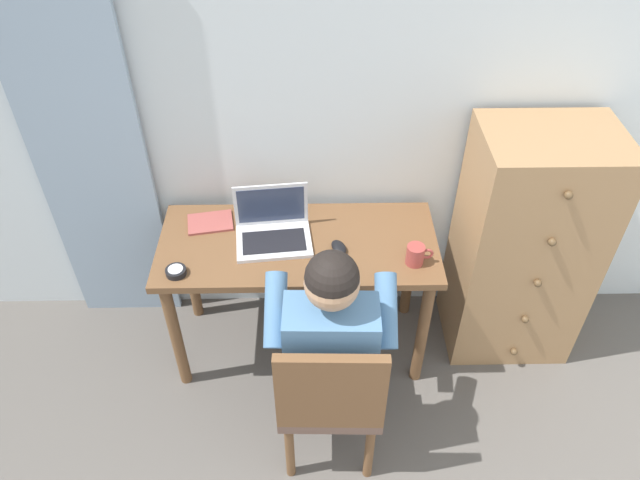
# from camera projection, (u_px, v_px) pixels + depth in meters

# --- Properties ---
(wall_back) EXTENTS (4.80, 0.05, 2.50)m
(wall_back) POSITION_uv_depth(u_px,v_px,m) (371.00, 102.00, 2.66)
(wall_back) COLOR silver
(wall_back) RESTS_ON ground_plane
(curtain_panel) EXTENTS (0.53, 0.03, 2.21)m
(curtain_panel) POSITION_uv_depth(u_px,v_px,m) (85.00, 141.00, 2.69)
(curtain_panel) COLOR #8EA3B7
(curtain_panel) RESTS_ON ground_plane
(desk) EXTENTS (1.29, 0.57, 0.73)m
(desk) POSITION_uv_depth(u_px,v_px,m) (298.00, 259.00, 2.81)
(desk) COLOR brown
(desk) RESTS_ON ground_plane
(dresser) EXTENTS (0.61, 0.49, 1.25)m
(dresser) POSITION_uv_depth(u_px,v_px,m) (523.00, 247.00, 2.87)
(dresser) COLOR #9E754C
(dresser) RESTS_ON ground_plane
(chair) EXTENTS (0.43, 0.41, 0.86)m
(chair) POSITION_uv_depth(u_px,v_px,m) (330.00, 394.00, 2.42)
(chair) COLOR brown
(chair) RESTS_ON ground_plane
(person_seated) EXTENTS (0.54, 0.59, 1.18)m
(person_seated) POSITION_uv_depth(u_px,v_px,m) (330.00, 331.00, 2.44)
(person_seated) COLOR #6B84AD
(person_seated) RESTS_ON ground_plane
(laptop) EXTENTS (0.36, 0.28, 0.24)m
(laptop) POSITION_uv_depth(u_px,v_px,m) (273.00, 229.00, 2.73)
(laptop) COLOR silver
(laptop) RESTS_ON desk
(computer_mouse) EXTENTS (0.09, 0.12, 0.03)m
(computer_mouse) POSITION_uv_depth(u_px,v_px,m) (339.00, 247.00, 2.69)
(computer_mouse) COLOR black
(computer_mouse) RESTS_ON desk
(desk_clock) EXTENTS (0.09, 0.09, 0.03)m
(desk_clock) POSITION_uv_depth(u_px,v_px,m) (176.00, 271.00, 2.57)
(desk_clock) COLOR black
(desk_clock) RESTS_ON desk
(notebook_pad) EXTENTS (0.23, 0.18, 0.01)m
(notebook_pad) POSITION_uv_depth(u_px,v_px,m) (210.00, 222.00, 2.83)
(notebook_pad) COLOR #994742
(notebook_pad) RESTS_ON desk
(coffee_mug) EXTENTS (0.12, 0.08, 0.09)m
(coffee_mug) POSITION_uv_depth(u_px,v_px,m) (416.00, 255.00, 2.60)
(coffee_mug) COLOR #9E3D38
(coffee_mug) RESTS_ON desk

